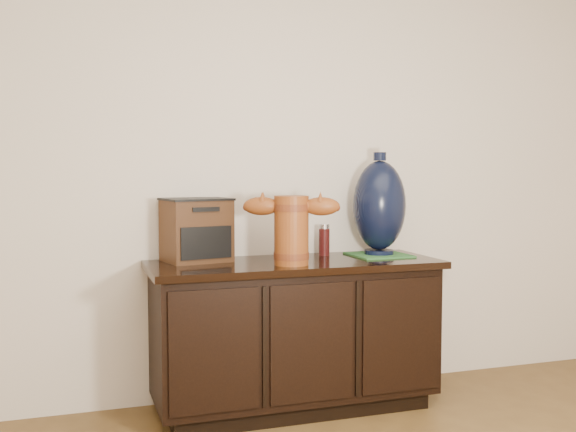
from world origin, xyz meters
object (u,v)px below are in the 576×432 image
object	(u,v)px
terracotta_vessel	(291,226)
tv_radio	(196,230)
sideboard	(295,333)
lamp_base	(379,206)
spray_can	(324,240)

from	to	relation	value
terracotta_vessel	tv_radio	bearing A→B (deg)	169.39
sideboard	terracotta_vessel	world-z (taller)	terracotta_vessel
tv_radio	lamp_base	distance (m)	0.97
sideboard	tv_radio	xyz separation A→B (m)	(-0.47, 0.15, 0.53)
spray_can	sideboard	bearing A→B (deg)	-143.98
tv_radio	lamp_base	xyz separation A→B (m)	(0.96, -0.09, 0.11)
lamp_base	spray_can	distance (m)	0.34
terracotta_vessel	lamp_base	xyz separation A→B (m)	(0.55, 0.18, 0.08)
terracotta_vessel	tv_radio	size ratio (longest dim) A/B	1.28
sideboard	tv_radio	size ratio (longest dim) A/B	4.04
sideboard	lamp_base	bearing A→B (deg)	6.92
terracotta_vessel	lamp_base	bearing A→B (deg)	40.33
tv_radio	lamp_base	world-z (taller)	lamp_base
terracotta_vessel	tv_radio	xyz separation A→B (m)	(-0.41, 0.27, -0.03)
sideboard	lamp_base	world-z (taller)	lamp_base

